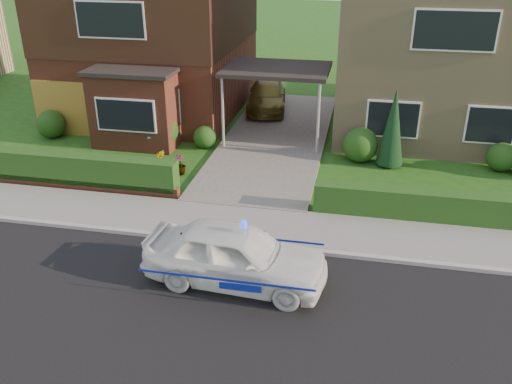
# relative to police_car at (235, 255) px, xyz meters

# --- Properties ---
(ground) EXTENTS (120.00, 120.00, 0.00)m
(ground) POSITION_rel_police_car_xyz_m (-0.69, -1.52, -0.70)
(ground) COLOR #1A5015
(ground) RESTS_ON ground
(road) EXTENTS (60.00, 6.00, 0.02)m
(road) POSITION_rel_police_car_xyz_m (-0.69, -1.52, -0.70)
(road) COLOR black
(road) RESTS_ON ground
(kerb) EXTENTS (60.00, 0.16, 0.12)m
(kerb) POSITION_rel_police_car_xyz_m (-0.69, 1.53, -0.64)
(kerb) COLOR #9E9993
(kerb) RESTS_ON ground
(sidewalk) EXTENTS (60.00, 2.00, 0.10)m
(sidewalk) POSITION_rel_police_car_xyz_m (-0.69, 2.58, -0.65)
(sidewalk) COLOR slate
(sidewalk) RESTS_ON ground
(driveway) EXTENTS (3.80, 12.00, 0.12)m
(driveway) POSITION_rel_police_car_xyz_m (-0.69, 9.48, -0.64)
(driveway) COLOR #666059
(driveway) RESTS_ON ground
(house_left) EXTENTS (7.50, 9.53, 7.25)m
(house_left) POSITION_rel_police_car_xyz_m (-6.47, 12.38, 3.11)
(house_left) COLOR brown
(house_left) RESTS_ON ground
(house_right) EXTENTS (7.50, 8.06, 7.25)m
(house_right) POSITION_rel_police_car_xyz_m (5.11, 12.47, 2.96)
(house_right) COLOR tan
(house_right) RESTS_ON ground
(carport_link) EXTENTS (3.80, 3.00, 2.77)m
(carport_link) POSITION_rel_police_car_xyz_m (-0.69, 9.43, 1.96)
(carport_link) COLOR black
(carport_link) RESTS_ON ground
(garage_door) EXTENTS (2.20, 0.10, 2.10)m
(garage_door) POSITION_rel_police_car_xyz_m (-8.93, 8.44, 0.35)
(garage_door) COLOR olive
(garage_door) RESTS_ON ground
(dwarf_wall) EXTENTS (7.70, 0.25, 0.36)m
(dwarf_wall) POSITION_rel_police_car_xyz_m (-6.49, 3.78, -0.52)
(dwarf_wall) COLOR brown
(dwarf_wall) RESTS_ON ground
(hedge_left) EXTENTS (7.50, 0.55, 0.90)m
(hedge_left) POSITION_rel_police_car_xyz_m (-6.49, 3.93, -0.70)
(hedge_left) COLOR #133E13
(hedge_left) RESTS_ON ground
(hedge_right) EXTENTS (7.50, 0.55, 0.80)m
(hedge_right) POSITION_rel_police_car_xyz_m (5.11, 3.83, -0.70)
(hedge_right) COLOR #133E13
(hedge_right) RESTS_ON ground
(shrub_left_far) EXTENTS (1.08, 1.08, 1.08)m
(shrub_left_far) POSITION_rel_police_car_xyz_m (-9.19, 7.98, -0.16)
(shrub_left_far) COLOR #133E13
(shrub_left_far) RESTS_ON ground
(shrub_left_mid) EXTENTS (1.32, 1.32, 1.32)m
(shrub_left_mid) POSITION_rel_police_car_xyz_m (-4.69, 7.78, -0.04)
(shrub_left_mid) COLOR #133E13
(shrub_left_mid) RESTS_ON ground
(shrub_left_near) EXTENTS (0.84, 0.84, 0.84)m
(shrub_left_near) POSITION_rel_police_car_xyz_m (-3.09, 8.08, -0.28)
(shrub_left_near) COLOR #133E13
(shrub_left_near) RESTS_ON ground
(shrub_right_near) EXTENTS (1.20, 1.20, 1.20)m
(shrub_right_near) POSITION_rel_police_car_xyz_m (2.51, 7.88, -0.10)
(shrub_right_near) COLOR #133E13
(shrub_right_near) RESTS_ON ground
(shrub_right_mid) EXTENTS (0.96, 0.96, 0.96)m
(shrub_right_mid) POSITION_rel_police_car_xyz_m (7.11, 7.98, -0.22)
(shrub_right_mid) COLOR #133E13
(shrub_right_mid) RESTS_ON ground
(conifer_a) EXTENTS (0.90, 0.90, 2.60)m
(conifer_a) POSITION_rel_police_car_xyz_m (3.51, 7.68, 0.60)
(conifer_a) COLOR black
(conifer_a) RESTS_ON ground
(police_car) EXTENTS (3.77, 4.20, 1.56)m
(police_car) POSITION_rel_police_car_xyz_m (0.00, 0.00, 0.00)
(police_car) COLOR white
(police_car) RESTS_ON ground
(driveway_car) EXTENTS (2.16, 4.18, 1.16)m
(driveway_car) POSITION_rel_police_car_xyz_m (-1.69, 12.98, 0.00)
(driveway_car) COLOR brown
(driveway_car) RESTS_ON driveway
(potted_plant_a) EXTENTS (0.54, 0.47, 0.86)m
(potted_plant_a) POSITION_rel_police_car_xyz_m (-4.79, 7.20, -0.27)
(potted_plant_a) COLOR gray
(potted_plant_a) RESTS_ON ground
(potted_plant_b) EXTENTS (0.59, 0.56, 0.84)m
(potted_plant_b) POSITION_rel_police_car_xyz_m (-3.88, 5.41, -0.28)
(potted_plant_b) COLOR gray
(potted_plant_b) RESTS_ON ground
(potted_plant_c) EXTENTS (0.39, 0.39, 0.67)m
(potted_plant_c) POSITION_rel_police_car_xyz_m (-3.19, 5.56, -0.37)
(potted_plant_c) COLOR gray
(potted_plant_c) RESTS_ON ground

